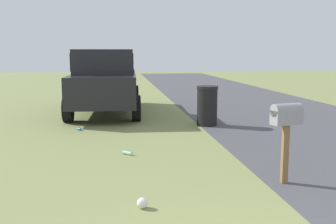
{
  "coord_description": "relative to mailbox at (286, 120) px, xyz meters",
  "views": [
    {
      "loc": [
        -2.23,
        1.14,
        1.99
      ],
      "look_at": [
        3.85,
        0.36,
        1.06
      ],
      "focal_mm": 42.19,
      "sensor_mm": 36.0,
      "label": 1
    }
  ],
  "objects": [
    {
      "name": "mailbox",
      "position": [
        0.0,
        0.0,
        0.0
      ],
      "size": [
        0.3,
        0.5,
        1.24
      ],
      "rotation": [
        0.0,
        0.0,
        0.23
      ],
      "color": "brown",
      "rests_on": "ground"
    },
    {
      "name": "pickup_truck",
      "position": [
        7.53,
        2.91,
        0.12
      ],
      "size": [
        5.43,
        2.37,
        2.09
      ],
      "rotation": [
        0.0,
        0.0,
        3.11
      ],
      "color": "black",
      "rests_on": "ground"
    },
    {
      "name": "trash_bin",
      "position": [
        4.94,
        0.08,
        -0.43
      ],
      "size": [
        0.58,
        0.58,
        1.09
      ],
      "color": "black",
      "rests_on": "ground"
    },
    {
      "name": "litter_can_far_scatter",
      "position": [
        4.66,
        3.52,
        -0.95
      ],
      "size": [
        0.13,
        0.13,
        0.07
      ],
      "primitive_type": "cylinder",
      "rotation": [
        0.0,
        1.57,
        0.68
      ],
      "color": "blue",
      "rests_on": "ground"
    },
    {
      "name": "litter_bag_by_mailbox",
      "position": [
        -0.72,
        2.23,
        -0.91
      ],
      "size": [
        0.14,
        0.14,
        0.14
      ],
      "primitive_type": "sphere",
      "color": "silver",
      "rests_on": "ground"
    },
    {
      "name": "litter_bottle_midfield_a",
      "position": [
        2.03,
        2.35,
        -0.95
      ],
      "size": [
        0.2,
        0.21,
        0.07
      ],
      "primitive_type": "cylinder",
      "rotation": [
        0.0,
        1.57,
        3.96
      ],
      "color": "#B2D8BF",
      "rests_on": "ground"
    }
  ]
}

